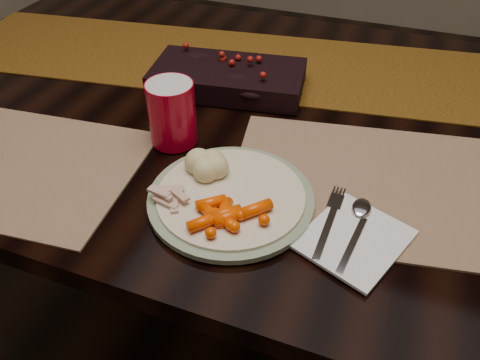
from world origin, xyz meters
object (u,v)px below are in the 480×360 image
at_px(dining_table, 277,237).
at_px(baby_carrots, 227,219).
at_px(placemat_main, 368,183).
at_px(mashed_potatoes, 210,164).
at_px(turkey_shreds, 172,194).
at_px(napkin, 354,239).
at_px(dinner_plate, 231,197).
at_px(centerpiece, 228,74).
at_px(red_cup, 172,113).

height_order(dining_table, baby_carrots, baby_carrots).
height_order(placemat_main, mashed_potatoes, mashed_potatoes).
relative_size(turkey_shreds, napkin, 0.51).
height_order(baby_carrots, mashed_potatoes, mashed_potatoes).
bearing_deg(turkey_shreds, dining_table, 75.35).
bearing_deg(mashed_potatoes, baby_carrots, -55.06).
distance_m(dining_table, napkin, 0.53).
relative_size(dining_table, dinner_plate, 6.80).
bearing_deg(baby_carrots, mashed_potatoes, 124.94).
xyz_separation_m(dinner_plate, napkin, (0.20, -0.02, -0.00)).
xyz_separation_m(dining_table, dinner_plate, (-0.01, -0.29, 0.39)).
height_order(dinner_plate, napkin, dinner_plate).
xyz_separation_m(dining_table, placemat_main, (0.19, -0.17, 0.38)).
distance_m(dining_table, placemat_main, 0.46).
distance_m(placemat_main, napkin, 0.14).
height_order(dinner_plate, mashed_potatoes, mashed_potatoes).
bearing_deg(mashed_potatoes, placemat_main, 19.88).
height_order(mashed_potatoes, napkin, mashed_potatoes).
height_order(centerpiece, napkin, centerpiece).
height_order(placemat_main, turkey_shreds, turkey_shreds).
height_order(centerpiece, dinner_plate, centerpiece).
bearing_deg(turkey_shreds, centerpiece, 98.76).
relative_size(dinner_plate, red_cup, 2.26).
bearing_deg(dinner_plate, dining_table, 88.62).
bearing_deg(centerpiece, baby_carrots, -68.44).
relative_size(baby_carrots, red_cup, 1.04).
distance_m(dinner_plate, red_cup, 0.20).
height_order(dining_table, turkey_shreds, turkey_shreds).
distance_m(dinner_plate, baby_carrots, 0.07).
bearing_deg(red_cup, placemat_main, 0.79).
bearing_deg(napkin, baby_carrots, -143.43).
relative_size(turkey_shreds, red_cup, 0.65).
distance_m(baby_carrots, red_cup, 0.26).
bearing_deg(baby_carrots, placemat_main, 46.25).
relative_size(dining_table, napkin, 12.00).
relative_size(centerpiece, red_cup, 2.75).
xyz_separation_m(centerpiece, dinner_plate, (0.14, -0.34, -0.02)).
bearing_deg(baby_carrots, dining_table, 92.04).
distance_m(dining_table, red_cup, 0.50).
height_order(placemat_main, dinner_plate, dinner_plate).
distance_m(placemat_main, mashed_potatoes, 0.27).
bearing_deg(mashed_potatoes, red_cup, 142.53).
height_order(dining_table, placemat_main, placemat_main).
bearing_deg(placemat_main, dinner_plate, -158.37).
bearing_deg(centerpiece, mashed_potatoes, -73.42).
relative_size(centerpiece, napkin, 2.15).
xyz_separation_m(baby_carrots, napkin, (0.18, 0.05, -0.02)).
bearing_deg(napkin, red_cup, -179.10).
bearing_deg(baby_carrots, dinner_plate, 107.03).
relative_size(placemat_main, napkin, 3.03).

